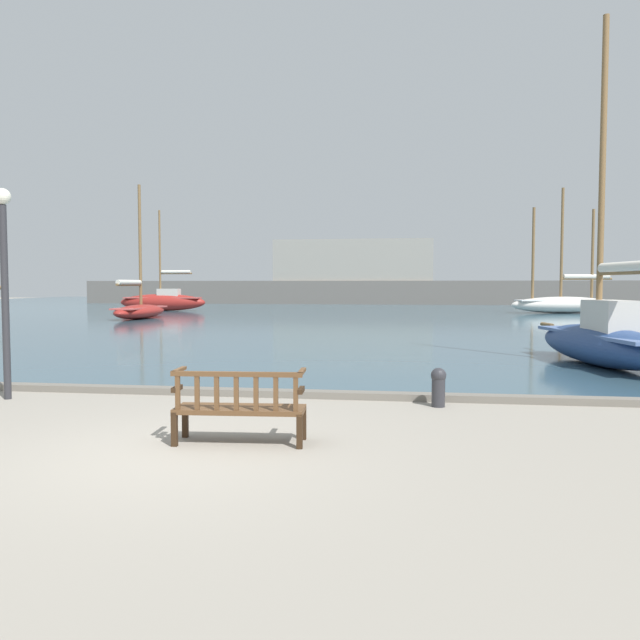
{
  "coord_description": "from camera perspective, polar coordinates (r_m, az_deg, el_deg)",
  "views": [
    {
      "loc": [
        2.7,
        -6.77,
        1.97
      ],
      "look_at": [
        0.32,
        10.0,
        1.0
      ],
      "focal_mm": 35.0,
      "sensor_mm": 36.0,
      "label": 1
    }
  ],
  "objects": [
    {
      "name": "lamp_post",
      "position": [
        11.89,
        -26.9,
        4.14
      ],
      "size": [
        0.28,
        0.28,
        3.59
      ],
      "color": "#2D2D33",
      "rests_on": "ground"
    },
    {
      "name": "harbor_water",
      "position": [
        50.88,
        5.02,
        1.08
      ],
      "size": [
        100.0,
        80.0,
        0.08
      ],
      "primitive_type": "cube",
      "color": "#385666",
      "rests_on": "ground"
    },
    {
      "name": "sailboat_far_port",
      "position": [
        15.94,
        24.38,
        -1.53
      ],
      "size": [
        2.4,
        6.29,
        8.06
      ],
      "color": "navy",
      "rests_on": "harbor_water"
    },
    {
      "name": "sailboat_mid_starboard",
      "position": [
        46.09,
        -14.15,
        1.71
      ],
      "size": [
        6.31,
        1.6,
        7.17
      ],
      "color": "maroon",
      "rests_on": "harbor_water"
    },
    {
      "name": "sailboat_centre_channel",
      "position": [
        35.77,
        -16.15,
        0.96
      ],
      "size": [
        1.65,
        5.45,
        7.36
      ],
      "color": "maroon",
      "rests_on": "harbor_water"
    },
    {
      "name": "far_breakwater",
      "position": [
        60.14,
        4.82,
        3.3
      ],
      "size": [
        58.73,
        2.4,
        6.3
      ],
      "color": "#66605B",
      "rests_on": "ground"
    },
    {
      "name": "quay_edge_kerb",
      "position": [
        11.12,
        -6.14,
        -6.62
      ],
      "size": [
        40.0,
        0.3,
        0.12
      ],
      "primitive_type": "cube",
      "color": "slate",
      "rests_on": "ground"
    },
    {
      "name": "mooring_bollard",
      "position": [
        10.24,
        10.78,
        -5.85
      ],
      "size": [
        0.25,
        0.25,
        0.63
      ],
      "color": "#2D2D33",
      "rests_on": "ground"
    },
    {
      "name": "park_bench",
      "position": [
        7.82,
        -7.37,
        -7.79
      ],
      "size": [
        1.63,
        0.62,
        0.92
      ],
      "color": "#322113",
      "rests_on": "ground"
    },
    {
      "name": "sailboat_nearest_starboard",
      "position": [
        44.09,
        21.38,
        1.56
      ],
      "size": [
        7.2,
        3.2,
        8.19
      ],
      "color": "silver",
      "rests_on": "harbor_water"
    },
    {
      "name": "ground_plane",
      "position": [
        7.55,
        -13.48,
        -11.93
      ],
      "size": [
        160.0,
        160.0,
        0.0
      ],
      "primitive_type": "plane",
      "color": "gray"
    }
  ]
}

